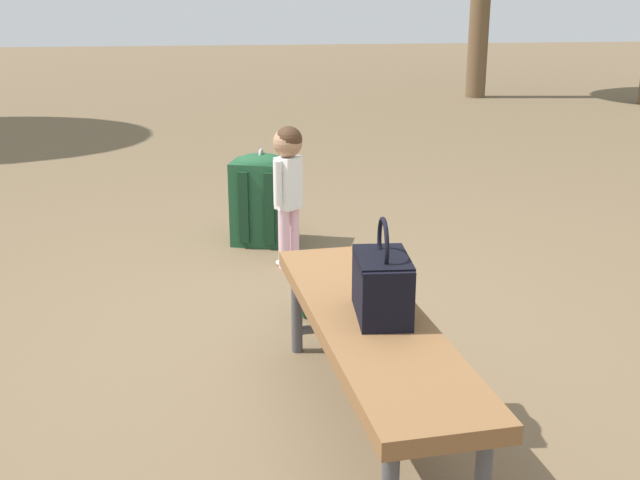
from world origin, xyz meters
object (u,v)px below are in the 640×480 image
(park_bench, at_px, (371,331))
(child_standing, at_px, (288,175))
(backpack_large, at_px, (262,197))
(handbag, at_px, (382,283))
(backpack_small, at_px, (319,288))

(park_bench, bearing_deg, child_standing, 4.01)
(child_standing, height_order, backpack_large, child_standing)
(handbag, bearing_deg, backpack_large, 7.33)
(park_bench, height_order, backpack_small, park_bench)
(park_bench, relative_size, child_standing, 1.95)
(handbag, height_order, child_standing, child_standing)
(backpack_large, height_order, backpack_small, backpack_large)
(park_bench, relative_size, backpack_small, 5.32)
(park_bench, height_order, handbag, handbag)
(child_standing, height_order, backpack_small, child_standing)
(handbag, xyz_separation_m, child_standing, (1.84, 0.17, -0.02))
(backpack_small, bearing_deg, child_standing, 5.76)
(backpack_large, bearing_deg, child_standing, -164.71)
(backpack_large, relative_size, backpack_small, 2.02)
(park_bench, xyz_separation_m, backpack_small, (1.07, 0.05, -0.24))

